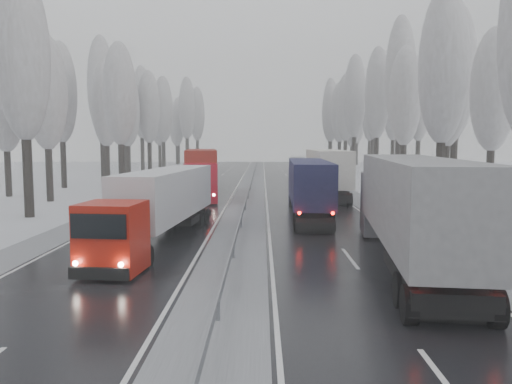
{
  "coord_description": "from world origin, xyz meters",
  "views": [
    {
      "loc": [
        1.28,
        -10.1,
        5.19
      ],
      "look_at": [
        0.92,
        20.41,
        2.2
      ],
      "focal_mm": 35.0,
      "sensor_mm": 36.0,
      "label": 1
    }
  ],
  "objects_px": {
    "truck_blue_box": "(308,184)",
    "truck_cream_box": "(326,170)",
    "truck_grey_tarp": "(410,203)",
    "truck_red_white": "(162,201)",
    "box_truck_distant": "(298,165)",
    "truck_red_red": "(201,169)"
  },
  "relations": [
    {
      "from": "truck_blue_box",
      "to": "box_truck_distant",
      "type": "distance_m",
      "value": 50.83
    },
    {
      "from": "box_truck_distant",
      "to": "truck_red_red",
      "type": "bearing_deg",
      "value": -102.75
    },
    {
      "from": "truck_grey_tarp",
      "to": "truck_red_red",
      "type": "bearing_deg",
      "value": 120.28
    },
    {
      "from": "truck_red_white",
      "to": "truck_red_red",
      "type": "bearing_deg",
      "value": 97.34
    },
    {
      "from": "truck_grey_tarp",
      "to": "truck_blue_box",
      "type": "relative_size",
      "value": 1.15
    },
    {
      "from": "truck_grey_tarp",
      "to": "truck_blue_box",
      "type": "height_order",
      "value": "truck_grey_tarp"
    },
    {
      "from": "box_truck_distant",
      "to": "truck_red_white",
      "type": "distance_m",
      "value": 61.18
    },
    {
      "from": "truck_blue_box",
      "to": "truck_cream_box",
      "type": "relative_size",
      "value": 0.88
    },
    {
      "from": "truck_blue_box",
      "to": "truck_cream_box",
      "type": "xyz_separation_m",
      "value": [
        2.83,
        12.54,
        0.32
      ]
    },
    {
      "from": "truck_cream_box",
      "to": "truck_red_white",
      "type": "bearing_deg",
      "value": -116.71
    },
    {
      "from": "truck_red_white",
      "to": "truck_cream_box",
      "type": "bearing_deg",
      "value": 68.16
    },
    {
      "from": "truck_grey_tarp",
      "to": "box_truck_distant",
      "type": "height_order",
      "value": "truck_grey_tarp"
    },
    {
      "from": "truck_cream_box",
      "to": "box_truck_distant",
      "type": "relative_size",
      "value": 2.18
    },
    {
      "from": "truck_blue_box",
      "to": "box_truck_distant",
      "type": "xyz_separation_m",
      "value": [
        2.96,
        50.73,
        -0.82
      ]
    },
    {
      "from": "truck_cream_box",
      "to": "truck_red_red",
      "type": "relative_size",
      "value": 0.99
    },
    {
      "from": "truck_blue_box",
      "to": "box_truck_distant",
      "type": "relative_size",
      "value": 1.92
    },
    {
      "from": "truck_red_white",
      "to": "truck_grey_tarp",
      "type": "bearing_deg",
      "value": -17.75
    },
    {
      "from": "truck_cream_box",
      "to": "box_truck_distant",
      "type": "bearing_deg",
      "value": 90.45
    },
    {
      "from": "truck_blue_box",
      "to": "truck_red_red",
      "type": "xyz_separation_m",
      "value": [
        -9.24,
        13.66,
        0.33
      ]
    },
    {
      "from": "truck_blue_box",
      "to": "truck_red_white",
      "type": "distance_m",
      "value": 12.65
    },
    {
      "from": "truck_grey_tarp",
      "to": "truck_blue_box",
      "type": "bearing_deg",
      "value": 108.42
    },
    {
      "from": "box_truck_distant",
      "to": "truck_red_red",
      "type": "height_order",
      "value": "truck_red_red"
    }
  ]
}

